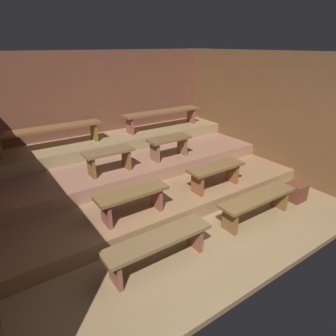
# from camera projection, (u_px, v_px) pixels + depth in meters

# --- Properties ---
(ground) EXTENTS (6.03, 4.96, 0.08)m
(ground) POSITION_uv_depth(u_px,v_px,m) (154.00, 197.00, 5.25)
(ground) COLOR #947851
(wall_back) EXTENTS (6.03, 0.06, 2.40)m
(wall_back) POSITION_uv_depth(u_px,v_px,m) (102.00, 109.00, 6.36)
(wall_back) COLOR brown
(wall_back) RESTS_ON ground
(wall_right) EXTENTS (0.06, 4.96, 2.40)m
(wall_right) POSITION_uv_depth(u_px,v_px,m) (259.00, 111.00, 6.15)
(wall_right) COLOR brown
(wall_right) RESTS_ON ground
(platform_lower) EXTENTS (5.23, 3.13, 0.23)m
(platform_lower) POSITION_uv_depth(u_px,v_px,m) (139.00, 179.00, 5.58)
(platform_lower) COLOR #976F4A
(platform_lower) RESTS_ON ground
(platform_middle) EXTENTS (5.23, 2.07, 0.23)m
(platform_middle) POSITION_uv_depth(u_px,v_px,m) (126.00, 160.00, 5.89)
(platform_middle) COLOR #9E6C56
(platform_middle) RESTS_ON platform_lower
(platform_upper) EXTENTS (5.23, 0.94, 0.23)m
(platform_upper) POSITION_uv_depth(u_px,v_px,m) (113.00, 142.00, 6.23)
(platform_upper) COLOR #9C8458
(platform_upper) RESTS_ON platform_middle
(bench_floor_left) EXTENTS (1.39, 0.34, 0.40)m
(bench_floor_left) POSITION_uv_depth(u_px,v_px,m) (158.00, 243.00, 3.47)
(bench_floor_left) COLOR brown
(bench_floor_left) RESTS_ON ground
(bench_floor_right) EXTENTS (1.39, 0.34, 0.40)m
(bench_floor_right) POSITION_uv_depth(u_px,v_px,m) (258.00, 201.00, 4.41)
(bench_floor_right) COLOR brown
(bench_floor_right) RESTS_ON ground
(bench_lower_left) EXTENTS (1.04, 0.34, 0.40)m
(bench_lower_left) POSITION_uv_depth(u_px,v_px,m) (132.00, 197.00, 4.07)
(bench_lower_left) COLOR brown
(bench_lower_left) RESTS_ON platform_lower
(bench_lower_right) EXTENTS (1.04, 0.34, 0.40)m
(bench_lower_right) POSITION_uv_depth(u_px,v_px,m) (216.00, 171.00, 4.90)
(bench_lower_right) COLOR brown
(bench_lower_right) RESTS_ON platform_lower
(bench_middle_left) EXTENTS (0.85, 0.34, 0.40)m
(bench_middle_left) POSITION_uv_depth(u_px,v_px,m) (109.00, 156.00, 4.93)
(bench_middle_left) COLOR brown
(bench_middle_left) RESTS_ON platform_middle
(bench_middle_right) EXTENTS (0.85, 0.34, 0.40)m
(bench_middle_right) POSITION_uv_depth(u_px,v_px,m) (169.00, 143.00, 5.58)
(bench_middle_right) COLOR brown
(bench_middle_right) RESTS_ON platform_middle
(bench_upper_left) EXTENTS (1.94, 0.34, 0.40)m
(bench_upper_left) POSITION_uv_depth(u_px,v_px,m) (49.00, 131.00, 5.38)
(bench_upper_left) COLOR brown
(bench_upper_left) RESTS_ON platform_upper
(bench_upper_right) EXTENTS (1.94, 0.34, 0.40)m
(bench_upper_right) POSITION_uv_depth(u_px,v_px,m) (162.00, 114.00, 6.70)
(bench_upper_right) COLOR brown
(bench_upper_right) RESTS_ON platform_upper
(wooden_crate_floor) EXTENTS (0.30, 0.30, 0.30)m
(wooden_crate_floor) POSITION_uv_depth(u_px,v_px,m) (295.00, 192.00, 5.04)
(wooden_crate_floor) COLOR brown
(wooden_crate_floor) RESTS_ON ground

